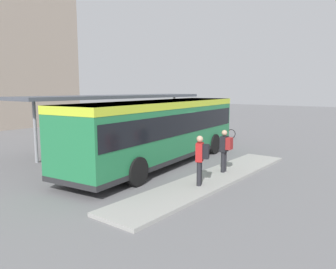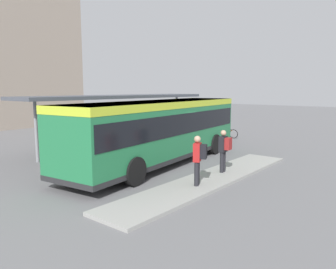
# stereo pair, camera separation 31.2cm
# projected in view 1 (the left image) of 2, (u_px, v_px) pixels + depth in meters

# --- Properties ---
(ground_plane) EXTENTS (120.00, 120.00, 0.00)m
(ground_plane) POSITION_uv_depth(u_px,v_px,m) (161.00, 164.00, 15.75)
(ground_plane) COLOR slate
(curb_island) EXTENTS (10.72, 1.80, 0.12)m
(curb_island) POSITION_uv_depth(u_px,v_px,m) (212.00, 179.00, 12.82)
(curb_island) COLOR #9E9E99
(curb_island) RESTS_ON ground_plane
(city_bus) EXTENTS (11.73, 3.92, 3.00)m
(city_bus) POSITION_uv_depth(u_px,v_px,m) (161.00, 127.00, 15.51)
(city_bus) COLOR #237A47
(city_bus) RESTS_ON ground_plane
(pedestrian_waiting) EXTENTS (0.54, 0.57, 1.80)m
(pedestrian_waiting) POSITION_uv_depth(u_px,v_px,m) (201.00, 157.00, 11.67)
(pedestrian_waiting) COLOR #232328
(pedestrian_waiting) RESTS_ON curb_island
(pedestrian_companion) EXTENTS (0.45, 0.48, 1.76)m
(pedestrian_companion) POSITION_uv_depth(u_px,v_px,m) (225.00, 148.00, 13.55)
(pedestrian_companion) COLOR #232328
(pedestrian_companion) RESTS_ON curb_island
(bicycle_orange) EXTENTS (0.48, 1.54, 0.67)m
(bicycle_orange) POSITION_uv_depth(u_px,v_px,m) (226.00, 133.00, 24.11)
(bicycle_orange) COLOR black
(bicycle_orange) RESTS_ON ground_plane
(bicycle_black) EXTENTS (0.48, 1.57, 0.68)m
(bicycle_black) POSITION_uv_depth(u_px,v_px,m) (216.00, 132.00, 24.52)
(bicycle_black) COLOR black
(bicycle_black) RESTS_ON ground_plane
(bicycle_yellow) EXTENTS (0.48, 1.75, 0.76)m
(bicycle_yellow) POSITION_uv_depth(u_px,v_px,m) (206.00, 131.00, 24.94)
(bicycle_yellow) COLOR black
(bicycle_yellow) RESTS_ON ground_plane
(bicycle_white) EXTENTS (0.48, 1.78, 0.77)m
(bicycle_white) POSITION_uv_depth(u_px,v_px,m) (198.00, 130.00, 25.39)
(bicycle_white) COLOR black
(bicycle_white) RESTS_ON ground_plane
(station_shelter) EXTENTS (13.13, 2.67, 3.19)m
(station_shelter) POSITION_uv_depth(u_px,v_px,m) (119.00, 97.00, 19.88)
(station_shelter) COLOR #4C515B
(station_shelter) RESTS_ON ground_plane
(potted_planter_near_shelter) EXTENTS (0.94, 0.94, 1.45)m
(potted_planter_near_shelter) POSITION_uv_depth(u_px,v_px,m) (96.00, 147.00, 15.91)
(potted_planter_near_shelter) COLOR slate
(potted_planter_near_shelter) RESTS_ON ground_plane
(potted_planter_far_side) EXTENTS (0.74, 0.74, 1.19)m
(potted_planter_far_side) POSITION_uv_depth(u_px,v_px,m) (150.00, 141.00, 18.79)
(potted_planter_far_side) COLOR slate
(potted_planter_far_side) RESTS_ON ground_plane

